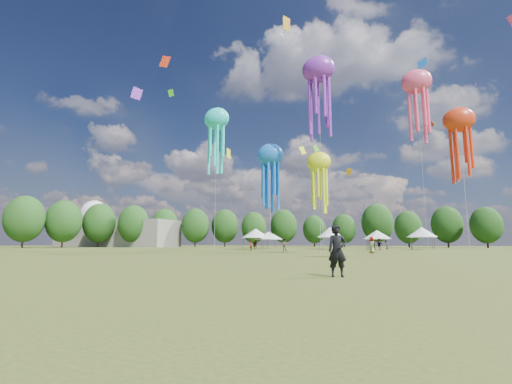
% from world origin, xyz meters
% --- Properties ---
extents(ground, '(300.00, 300.00, 0.00)m').
position_xyz_m(ground, '(0.00, 0.00, 0.00)').
color(ground, '#384416').
rests_on(ground, ground).
extents(observer_main, '(0.80, 0.68, 1.85)m').
position_xyz_m(observer_main, '(7.28, -2.74, 0.93)').
color(observer_main, black).
rests_on(observer_main, ground).
extents(spectator_near, '(0.88, 0.69, 1.81)m').
position_xyz_m(spectator_near, '(-5.87, 34.67, 0.90)').
color(spectator_near, gray).
rests_on(spectator_near, ground).
extents(spectators_far, '(25.64, 31.92, 1.93)m').
position_xyz_m(spectators_far, '(2.42, 47.29, 0.90)').
color(spectators_far, gray).
rests_on(spectators_far, ground).
extents(festival_tents, '(36.97, 9.00, 4.20)m').
position_xyz_m(festival_tents, '(-3.67, 53.42, 3.03)').
color(festival_tents, '#47474C').
rests_on(festival_tents, ground).
extents(show_kites, '(39.42, 23.67, 29.82)m').
position_xyz_m(show_kites, '(-1.02, 37.05, 20.17)').
color(show_kites, blue).
rests_on(show_kites, ground).
extents(small_kites, '(73.61, 60.05, 46.73)m').
position_xyz_m(small_kites, '(-0.38, 41.85, 31.51)').
color(small_kites, blue).
rests_on(small_kites, ground).
extents(treeline, '(201.57, 95.24, 13.43)m').
position_xyz_m(treeline, '(-3.87, 62.51, 6.54)').
color(treeline, '#38281C').
rests_on(treeline, ground).
extents(hangar, '(40.00, 12.00, 8.00)m').
position_xyz_m(hangar, '(-72.00, 72.00, 4.00)').
color(hangar, gray).
rests_on(hangar, ground).
extents(radome, '(9.00, 9.00, 16.00)m').
position_xyz_m(radome, '(-88.00, 78.00, 9.99)').
color(radome, white).
rests_on(radome, ground).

